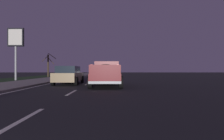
{
  "coord_description": "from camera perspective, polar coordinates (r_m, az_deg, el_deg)",
  "views": [
    {
      "loc": [
        -0.2,
        -2.17,
        1.21
      ],
      "look_at": [
        14.96,
        -2.16,
        1.21
      ],
      "focal_mm": 30.11,
      "sensor_mm": 36.0,
      "label": 1
    }
  ],
  "objects": [
    {
      "name": "sidewalk_shoulder",
      "position": [
        28.33,
        -16.11,
        -2.35
      ],
      "size": [
        108.0,
        4.0,
        0.12
      ],
      "primitive_type": "cube",
      "color": "gray",
      "rests_on": "ground"
    },
    {
      "name": "sedan_green",
      "position": [
        39.6,
        -0.76,
        -0.64
      ],
      "size": [
        4.45,
        2.1,
        1.54
      ],
      "color": "#14592D",
      "rests_on": "ground"
    },
    {
      "name": "pickup_truck",
      "position": [
        14.09,
        -1.68,
        -0.95
      ],
      "size": [
        5.44,
        2.31,
        1.87
      ],
      "color": "maroon",
      "rests_on": "ground"
    },
    {
      "name": "ground",
      "position": [
        27.31,
        -4.53,
        -2.56
      ],
      "size": [
        144.0,
        144.0,
        0.0
      ],
      "primitive_type": "plane",
      "color": "black"
    },
    {
      "name": "sedan_tan",
      "position": [
        16.48,
        -12.96,
        -1.5
      ],
      "size": [
        4.4,
        2.02,
        1.54
      ],
      "color": "#9E845B",
      "rests_on": "ground"
    },
    {
      "name": "sedan_white",
      "position": [
        32.81,
        -1.04,
        -0.77
      ],
      "size": [
        4.43,
        2.08,
        1.54
      ],
      "color": "silver",
      "rests_on": "ground"
    },
    {
      "name": "lane_markings",
      "position": [
        29.78,
        -9.01,
        -2.35
      ],
      "size": [
        108.0,
        3.54,
        0.01
      ],
      "color": "silver",
      "rests_on": "ground"
    },
    {
      "name": "gas_price_sign",
      "position": [
        25.26,
        -27.21,
        7.75
      ],
      "size": [
        0.27,
        1.9,
        6.21
      ],
      "color": "#99999E",
      "rests_on": "ground"
    },
    {
      "name": "bare_tree_far",
      "position": [
        36.1,
        -18.77,
        1.54
      ],
      "size": [
        0.64,
        2.41,
        4.32
      ],
      "color": "#423323",
      "rests_on": "ground"
    },
    {
      "name": "grass_verge",
      "position": [
        30.11,
        -25.3,
        -2.32
      ],
      "size": [
        108.0,
        6.0,
        0.01
      ],
      "primitive_type": "cube",
      "color": "#1E3819",
      "rests_on": "ground"
    }
  ]
}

